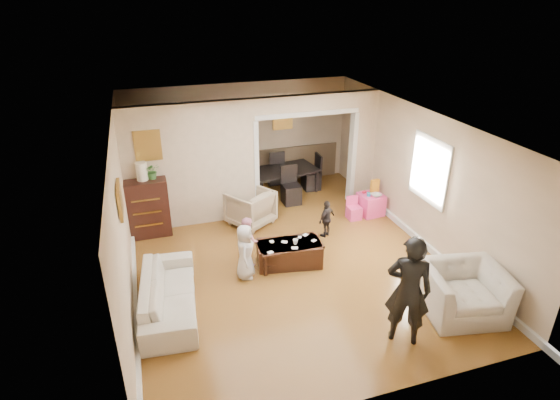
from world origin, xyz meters
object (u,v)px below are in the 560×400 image
object	(u,v)px
dresser	(147,207)
dining_table	(283,181)
adult_person	(408,290)
child_toddler	(327,219)
child_kneel_b	(247,240)
coffee_cup	(295,242)
play_table	(371,204)
coffee_table	(289,254)
sofa	(169,294)
cyan_cup	(369,194)
armchair_back	(250,208)
armchair_front	(463,292)
child_kneel_a	(245,252)
table_lamp	(142,171)

from	to	relation	value
dresser	dining_table	bearing A→B (deg)	19.32
adult_person	child_toddler	bearing A→B (deg)	-59.78
child_toddler	child_kneel_b	bearing A→B (deg)	-15.91
adult_person	coffee_cup	bearing A→B (deg)	-37.71
play_table	coffee_table	bearing A→B (deg)	-150.07
sofa	cyan_cup	size ratio (longest dim) A/B	25.54
armchair_back	coffee_table	world-z (taller)	armchair_back
child_toddler	armchair_front	bearing A→B (deg)	80.05
adult_person	child_toddler	world-z (taller)	adult_person
play_table	dining_table	bearing A→B (deg)	131.41
dresser	armchair_back	bearing A→B (deg)	-5.67
play_table	dining_table	distance (m)	2.28
play_table	sofa	bearing A→B (deg)	-156.09
dresser	dining_table	distance (m)	3.46
play_table	child_kneel_a	size ratio (longest dim) A/B	0.49
child_kneel_a	adult_person	bearing A→B (deg)	-121.37
armchair_back	table_lamp	bearing A→B (deg)	-38.73
sofa	cyan_cup	bearing A→B (deg)	-60.55
armchair_back	child_kneel_a	distance (m)	1.97
armchair_back	table_lamp	distance (m)	2.33
child_kneel_b	table_lamp	bearing A→B (deg)	35.36
coffee_table	adult_person	bearing A→B (deg)	-68.46
dresser	coffee_table	bearing A→B (deg)	-39.18
armchair_front	coffee_table	bearing A→B (deg)	146.13
armchair_back	child_toddler	xyz separation A→B (m)	(1.34, -0.98, 0.01)
coffee_cup	child_kneel_a	xyz separation A→B (m)	(-0.95, -0.10, 0.03)
armchair_front	sofa	bearing A→B (deg)	172.54
armchair_back	coffee_cup	size ratio (longest dim) A/B	8.63
dining_table	coffee_cup	bearing A→B (deg)	-112.12
dining_table	child_toddler	world-z (taller)	child_toddler
table_lamp	dining_table	bearing A→B (deg)	19.32
armchair_front	dining_table	xyz separation A→B (m)	(-1.24, 5.18, -0.09)
table_lamp	adult_person	distance (m)	5.44
table_lamp	child_toddler	world-z (taller)	table_lamp
adult_person	child_kneel_a	world-z (taller)	adult_person
coffee_table	child_kneel_a	size ratio (longest dim) A/B	1.14
child_kneel_a	child_toddler	bearing A→B (deg)	-44.98
sofa	coffee_cup	world-z (taller)	sofa
coffee_table	dining_table	size ratio (longest dim) A/B	0.68
armchair_front	dining_table	world-z (taller)	armchair_front
armchair_front	adult_person	xyz separation A→B (m)	(-1.18, -0.25, 0.46)
coffee_cup	child_toddler	bearing A→B (deg)	40.10
coffee_cup	adult_person	world-z (taller)	adult_person
armchair_back	child_kneel_b	size ratio (longest dim) A/B	0.93
adult_person	child_kneel_a	bearing A→B (deg)	-18.54
armchair_back	dining_table	xyz separation A→B (m)	(1.16, 1.35, -0.09)
adult_person	child_kneel_b	world-z (taller)	adult_person
play_table	cyan_cup	xyz separation A→B (m)	(-0.10, -0.05, 0.28)
armchair_front	coffee_table	world-z (taller)	armchair_front
coffee_table	child_kneel_b	distance (m)	0.80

